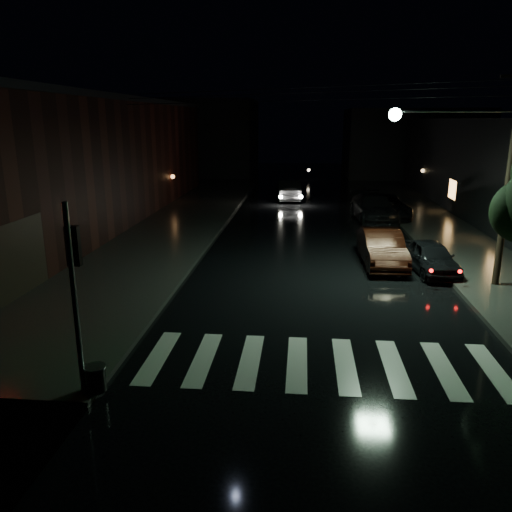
% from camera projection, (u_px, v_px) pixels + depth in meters
% --- Properties ---
extents(ground, '(120.00, 120.00, 0.00)m').
position_uv_depth(ground, '(200.00, 368.00, 12.33)').
color(ground, black).
rests_on(ground, ground).
extents(sidewalk_left, '(6.00, 44.00, 0.15)m').
position_uv_depth(sidewalk_left, '(160.00, 235.00, 26.20)').
color(sidewalk_left, '#282826').
rests_on(sidewalk_left, ground).
extents(sidewalk_right, '(4.00, 44.00, 0.15)m').
position_uv_depth(sidewalk_right, '(454.00, 241.00, 24.85)').
color(sidewalk_right, '#282826').
rests_on(sidewalk_right, ground).
extents(building_left, '(10.00, 36.00, 7.00)m').
position_uv_depth(building_left, '(44.00, 165.00, 27.84)').
color(building_left, black).
rests_on(building_left, ground).
extents(building_far_left, '(14.00, 10.00, 8.00)m').
position_uv_depth(building_far_left, '(192.00, 137.00, 55.37)').
color(building_far_left, black).
rests_on(building_far_left, ground).
extents(building_far_right, '(14.00, 10.00, 7.00)m').
position_uv_depth(building_far_right, '(412.00, 143.00, 53.35)').
color(building_far_right, black).
rests_on(building_far_right, ground).
extents(crosswalk, '(9.00, 3.00, 0.01)m').
position_uv_depth(crosswalk, '(321.00, 364.00, 12.54)').
color(crosswalk, beige).
rests_on(crosswalk, ground).
extents(signal_pole_corner, '(0.68, 0.61, 4.20)m').
position_uv_depth(signal_pole_corner, '(86.00, 331.00, 10.71)').
color(signal_pole_corner, slate).
rests_on(signal_pole_corner, ground).
extents(utility_pole, '(4.92, 0.44, 8.00)m').
position_uv_depth(utility_pole, '(491.00, 160.00, 17.04)').
color(utility_pole, black).
rests_on(utility_pole, ground).
extents(parked_car_a, '(1.86, 3.85, 1.27)m').
position_uv_depth(parked_car_a, '(431.00, 257.00, 19.87)').
color(parked_car_a, black).
rests_on(parked_car_a, ground).
extents(parked_car_b, '(1.66, 4.51, 1.48)m').
position_uv_depth(parked_car_b, '(382.00, 248.00, 20.88)').
color(parked_car_b, black).
rests_on(parked_car_b, ground).
extents(parked_car_c, '(2.71, 5.62, 1.58)m').
position_uv_depth(parked_car_c, '(373.00, 208.00, 30.12)').
color(parked_car_c, black).
rests_on(parked_car_c, ground).
extents(parked_car_d, '(2.67, 5.36, 1.46)m').
position_uv_depth(parked_car_d, '(386.00, 207.00, 30.81)').
color(parked_car_d, black).
rests_on(parked_car_d, ground).
extents(oncoming_car, '(2.03, 4.79, 1.54)m').
position_uv_depth(oncoming_car, '(289.00, 190.00, 37.74)').
color(oncoming_car, black).
rests_on(oncoming_car, ground).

